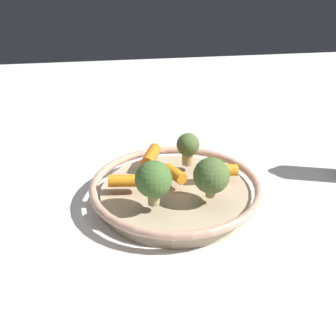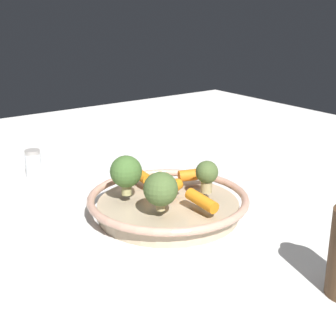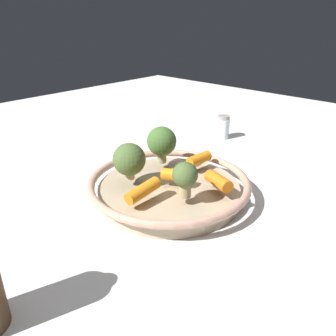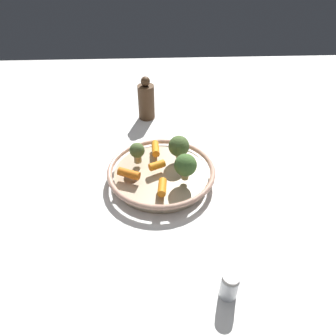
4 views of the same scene
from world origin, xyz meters
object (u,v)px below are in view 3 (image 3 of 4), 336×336
at_px(serving_bowl, 169,188).
at_px(broccoli_floret_mid, 129,160).
at_px(baby_carrot_center, 218,181).
at_px(salt_shaker, 223,127).
at_px(broccoli_floret_edge, 162,142).
at_px(broccoli_floret_small, 185,177).
at_px(baby_carrot_right, 198,159).
at_px(baby_carrot_back, 143,191).
at_px(baby_carrot_left, 175,174).

distance_m(serving_bowl, broccoli_floret_mid, 0.09).
height_order(baby_carrot_center, salt_shaker, baby_carrot_center).
xyz_separation_m(broccoli_floret_edge, broccoli_floret_small, (-0.07, -0.12, -0.01)).
height_order(baby_carrot_right, baby_carrot_back, baby_carrot_back).
xyz_separation_m(serving_bowl, salt_shaker, (0.33, 0.11, 0.01)).
bearing_deg(salt_shaker, broccoli_floret_small, -154.24).
distance_m(serving_bowl, broccoli_floret_edge, 0.09).
xyz_separation_m(baby_carrot_left, broccoli_floret_edge, (0.04, 0.07, 0.03)).
distance_m(baby_carrot_right, baby_carrot_left, 0.08).
bearing_deg(broccoli_floret_mid, serving_bowl, -46.27).
relative_size(baby_carrot_right, broccoli_floret_edge, 0.71).
relative_size(baby_carrot_back, broccoli_floret_mid, 0.97).
distance_m(baby_carrot_center, broccoli_floret_mid, 0.15).
xyz_separation_m(baby_carrot_back, salt_shaker, (0.40, 0.13, -0.02)).
bearing_deg(baby_carrot_center, broccoli_floret_small, 161.97).
relative_size(baby_carrot_right, broccoli_floret_mid, 0.78).
height_order(broccoli_floret_mid, broccoli_floret_edge, broccoli_floret_edge).
xyz_separation_m(baby_carrot_left, broccoli_floret_small, (-0.03, -0.05, 0.02)).
xyz_separation_m(serving_bowl, baby_carrot_left, (0.00, -0.01, 0.03)).
xyz_separation_m(baby_carrot_center, broccoli_floret_small, (-0.06, 0.02, 0.02)).
bearing_deg(broccoli_floret_mid, salt_shaker, 9.77).
relative_size(serving_bowl, broccoli_floret_small, 4.93).
height_order(baby_carrot_left, broccoli_floret_small, broccoli_floret_small).
distance_m(baby_carrot_right, salt_shaker, 0.27).
distance_m(baby_carrot_left, broccoli_floret_edge, 0.08).
distance_m(baby_carrot_left, salt_shaker, 0.35).
bearing_deg(broccoli_floret_small, baby_carrot_back, 132.83).
relative_size(serving_bowl, broccoli_floret_edge, 4.04).
xyz_separation_m(baby_carrot_right, broccoli_floret_small, (-0.11, -0.06, 0.02)).
height_order(baby_carrot_back, baby_carrot_center, same).
distance_m(baby_carrot_center, broccoli_floret_small, 0.07).
xyz_separation_m(broccoli_floret_mid, salt_shaker, (0.37, 0.06, -0.04)).
xyz_separation_m(baby_carrot_right, broccoli_floret_edge, (-0.04, 0.05, 0.03)).
xyz_separation_m(baby_carrot_right, salt_shaker, (0.24, 0.11, -0.02)).
relative_size(broccoli_floret_mid, broccoli_floret_small, 1.12).
distance_m(serving_bowl, broccoli_floret_small, 0.09).
bearing_deg(baby_carrot_left, baby_carrot_right, 9.68).
height_order(baby_carrot_back, broccoli_floret_small, broccoli_floret_small).
xyz_separation_m(baby_carrot_center, broccoli_floret_edge, (0.01, 0.14, 0.03)).
height_order(serving_bowl, broccoli_floret_edge, broccoli_floret_edge).
relative_size(broccoli_floret_small, salt_shaker, 0.96).
bearing_deg(baby_carrot_back, broccoli_floret_mid, 65.35).
relative_size(serving_bowl, baby_carrot_back, 4.55).
bearing_deg(baby_carrot_right, baby_carrot_left, -170.32).
xyz_separation_m(baby_carrot_back, broccoli_floret_small, (0.04, -0.05, 0.02)).
height_order(baby_carrot_back, broccoli_floret_edge, broccoli_floret_edge).
height_order(baby_carrot_right, broccoli_floret_mid, broccoli_floret_mid).
height_order(broccoli_floret_edge, broccoli_floret_small, broccoli_floret_edge).
xyz_separation_m(baby_carrot_left, baby_carrot_center, (0.03, -0.07, 0.00)).
bearing_deg(broccoli_floret_small, baby_carrot_right, 29.33).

